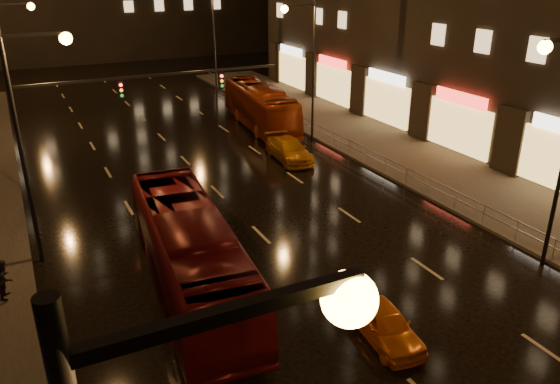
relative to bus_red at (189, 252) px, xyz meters
name	(u,v)px	position (x,y,z in m)	size (l,w,h in m)	color
ground	(195,170)	(4.45, 13.10, -1.68)	(140.00, 140.00, 0.00)	black
sidewalk_right	(416,161)	(17.95, 8.10, -1.60)	(7.00, 70.00, 0.15)	#38332D
traffic_signal	(103,104)	(-0.61, 13.10, 3.06)	(15.31, 0.32, 6.20)	black
streetlight_right	(560,122)	(13.37, -4.90, 4.75)	(2.64, 0.50, 10.00)	black
railing_right	(349,143)	(14.65, 11.10, -0.78)	(0.05, 56.00, 1.00)	#99999E
bus_red	(189,252)	(0.00, 0.00, 0.00)	(2.82, 12.05, 3.36)	#5D0D11
bus_curb	(260,106)	(12.36, 20.48, -0.06)	(2.73, 11.66, 3.25)	#95300E
taxi_near	(384,323)	(4.95, -5.90, -1.05)	(1.48, 3.68, 1.25)	orange
taxi_far	(289,150)	(10.67, 12.23, -0.98)	(1.95, 4.80, 1.39)	#BE7211
pedestrian_b	(4,278)	(-6.55, 2.48, -0.74)	(0.76, 0.59, 1.57)	black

